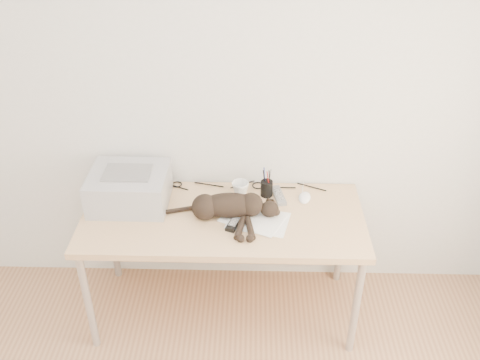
{
  "coord_description": "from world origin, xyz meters",
  "views": [
    {
      "loc": [
        0.16,
        -1.04,
        2.55
      ],
      "look_at": [
        0.1,
        1.34,
        1.02
      ],
      "focal_mm": 40.0,
      "sensor_mm": 36.0,
      "label": 1
    }
  ],
  "objects_px": {
    "desk": "(224,225)",
    "pen_cup": "(267,188)",
    "printer": "(129,188)",
    "cat": "(226,207)",
    "mouse": "(305,196)",
    "mug": "(240,189)"
  },
  "relations": [
    {
      "from": "desk",
      "to": "cat",
      "type": "relative_size",
      "value": 2.41
    },
    {
      "from": "cat",
      "to": "mug",
      "type": "bearing_deg",
      "value": 68.81
    },
    {
      "from": "printer",
      "to": "pen_cup",
      "type": "bearing_deg",
      "value": 6.56
    },
    {
      "from": "mug",
      "to": "mouse",
      "type": "distance_m",
      "value": 0.38
    },
    {
      "from": "desk",
      "to": "pen_cup",
      "type": "bearing_deg",
      "value": 27.19
    },
    {
      "from": "cat",
      "to": "pen_cup",
      "type": "distance_m",
      "value": 0.32
    },
    {
      "from": "cat",
      "to": "mug",
      "type": "distance_m",
      "value": 0.22
    },
    {
      "from": "desk",
      "to": "printer",
      "type": "distance_m",
      "value": 0.6
    },
    {
      "from": "printer",
      "to": "pen_cup",
      "type": "relative_size",
      "value": 2.44
    },
    {
      "from": "mug",
      "to": "mouse",
      "type": "height_order",
      "value": "mug"
    },
    {
      "from": "printer",
      "to": "cat",
      "type": "xyz_separation_m",
      "value": [
        0.57,
        -0.13,
        -0.04
      ]
    },
    {
      "from": "cat",
      "to": "mouse",
      "type": "bearing_deg",
      "value": 20.93
    },
    {
      "from": "mug",
      "to": "pen_cup",
      "type": "relative_size",
      "value": 0.56
    },
    {
      "from": "printer",
      "to": "pen_cup",
      "type": "height_order",
      "value": "printer"
    },
    {
      "from": "desk",
      "to": "mug",
      "type": "xyz_separation_m",
      "value": [
        0.09,
        0.12,
        0.18
      ]
    },
    {
      "from": "mug",
      "to": "cat",
      "type": "bearing_deg",
      "value": -109.52
    },
    {
      "from": "mouse",
      "to": "cat",
      "type": "bearing_deg",
      "value": -144.97
    },
    {
      "from": "desk",
      "to": "printer",
      "type": "height_order",
      "value": "printer"
    },
    {
      "from": "printer",
      "to": "mouse",
      "type": "distance_m",
      "value": 1.03
    },
    {
      "from": "desk",
      "to": "cat",
      "type": "distance_m",
      "value": 0.22
    },
    {
      "from": "desk",
      "to": "mouse",
      "type": "height_order",
      "value": "mouse"
    },
    {
      "from": "mouse",
      "to": "desk",
      "type": "bearing_deg",
      "value": -155.7
    }
  ]
}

